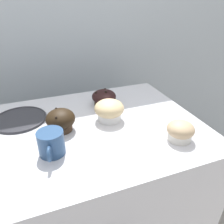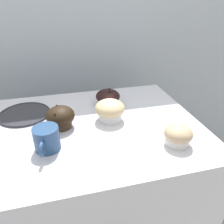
{
  "view_description": "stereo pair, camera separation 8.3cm",
  "coord_description": "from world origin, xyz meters",
  "views": [
    {
      "loc": [
        -0.09,
        -0.68,
        1.37
      ],
      "look_at": [
        0.17,
        -0.0,
        0.96
      ],
      "focal_mm": 35.0,
      "sensor_mm": 36.0,
      "label": 1
    },
    {
      "loc": [
        -0.01,
        -0.7,
        1.37
      ],
      "look_at": [
        0.17,
        -0.0,
        0.96
      ],
      "focal_mm": 35.0,
      "sensor_mm": 36.0,
      "label": 2
    }
  ],
  "objects": [
    {
      "name": "muffin_front_center",
      "position": [
        0.19,
        0.15,
        0.95
      ],
      "size": [
        0.11,
        0.11,
        0.07
      ],
      "color": "#322413",
      "rests_on": "display_counter"
    },
    {
      "name": "muffin_front_left",
      "position": [
        0.16,
        0.02,
        0.96
      ],
      "size": [
        0.12,
        0.12,
        0.08
      ],
      "color": "white",
      "rests_on": "display_counter"
    },
    {
      "name": "display_counter",
      "position": [
        0.0,
        0.0,
        0.46
      ],
      "size": [
        1.0,
        0.64,
        0.92
      ],
      "primitive_type": "cube",
      "color": "silver",
      "rests_on": "ground"
    },
    {
      "name": "muffin_back_right",
      "position": [
        0.34,
        -0.19,
        0.95
      ],
      "size": [
        0.09,
        0.09,
        0.07
      ],
      "color": "silver",
      "rests_on": "display_counter"
    },
    {
      "name": "muffin_back_left",
      "position": [
        -0.02,
        0.01,
        0.96
      ],
      "size": [
        0.1,
        0.1,
        0.08
      ],
      "color": "#3D2B1C",
      "rests_on": "display_counter"
    },
    {
      "name": "coffee_cup",
      "position": [
        -0.07,
        -0.11,
        0.96
      ],
      "size": [
        0.08,
        0.12,
        0.08
      ],
      "color": "navy",
      "rests_on": "display_counter"
    },
    {
      "name": "wall_back",
      "position": [
        0.0,
        0.6,
        0.9
      ],
      "size": [
        3.2,
        0.1,
        1.8
      ],
      "primitive_type": "cube",
      "color": "#A8B2B7",
      "rests_on": "ground"
    },
    {
      "name": "serving_plate",
      "position": [
        -0.17,
        0.14,
        0.92
      ],
      "size": [
        0.21,
        0.21,
        0.01
      ],
      "color": "#2D2D33",
      "rests_on": "display_counter"
    }
  ]
}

